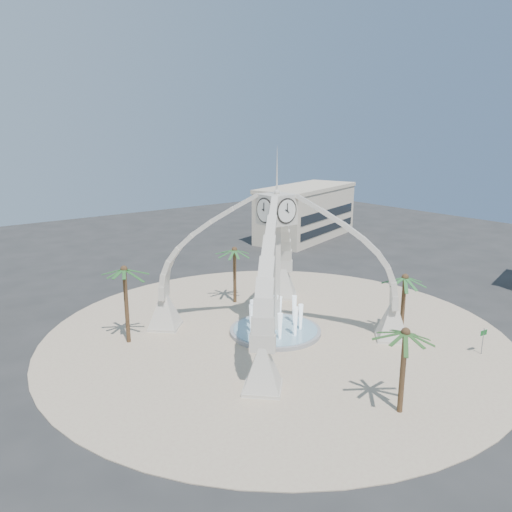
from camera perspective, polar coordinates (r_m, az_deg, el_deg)
ground at (r=44.52m, az=2.22°, el=-8.81°), size 140.00×140.00×0.00m
plaza at (r=44.51m, az=2.22°, el=-8.78°), size 40.00×40.00×0.06m
clock_tower at (r=42.41m, az=2.30°, el=-0.72°), size 17.94×17.94×16.30m
fountain at (r=44.41m, az=2.22°, el=-8.47°), size 8.00×8.00×3.62m
building_ne at (r=82.92m, az=5.75°, el=5.03°), size 21.87×14.17×8.60m
palm_east at (r=43.88m, az=16.67°, el=-2.44°), size 4.59×4.59×6.07m
palm_west at (r=41.94m, az=-14.84°, el=-1.62°), size 4.37×4.37×7.12m
palm_north at (r=50.50m, az=-2.48°, el=0.64°), size 4.68×4.68×6.34m
palm_south at (r=32.03m, az=16.73°, el=-8.49°), size 4.71×4.71×6.13m
street_sign at (r=43.79m, az=24.54°, el=-8.31°), size 0.81×0.15×2.22m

